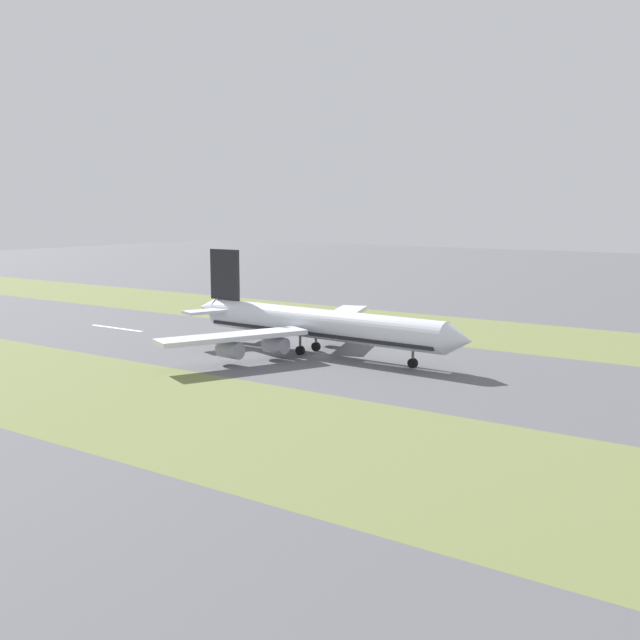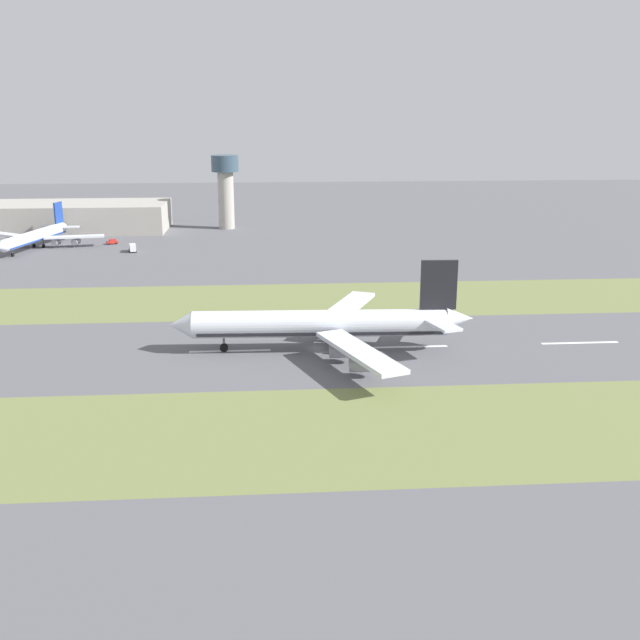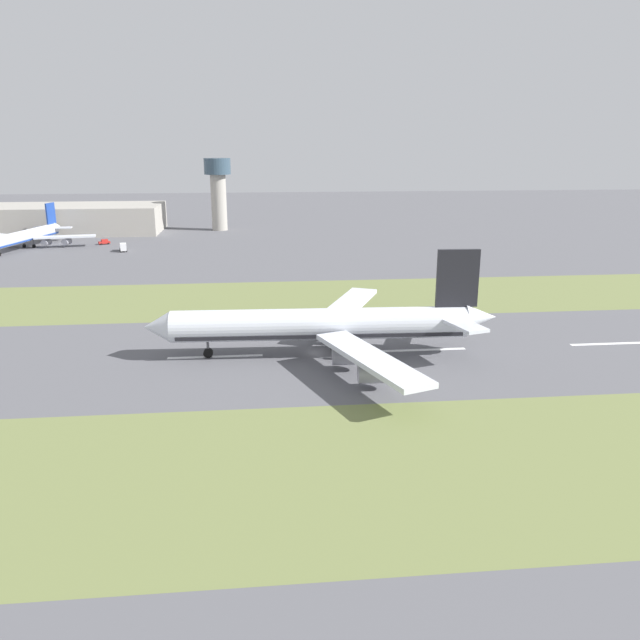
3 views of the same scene
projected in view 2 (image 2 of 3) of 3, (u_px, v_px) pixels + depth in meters
The scene contains 12 objects.
ground_plane at pixel (317, 349), 167.34m from camera, with size 800.00×800.00×0.00m, color #56565B.
grass_median_west at pixel (337, 432), 124.14m from camera, with size 40.00×600.00×0.01m, color olive.
grass_median_east at pixel (306, 300), 210.53m from camera, with size 40.00×600.00×0.01m, color olive.
centreline_dash_near at pixel (580, 343), 171.70m from camera, with size 1.20×18.00×0.01m, color silver.
centreline_dash_mid at pixel (408, 347), 168.81m from camera, with size 1.20×18.00×0.01m, color silver.
centreline_dash_far at pixel (230, 351), 165.93m from camera, with size 1.20×18.00×0.01m, color silver.
airplane_main_jet at pixel (329, 324), 164.85m from camera, with size 64.09×67.16×20.20m.
terminal_building at pixel (65, 217), 329.49m from camera, with size 36.00×89.12×12.12m, color #A39E93.
control_tower at pixel (226, 184), 331.57m from camera, with size 12.00×12.00×32.34m.
airplane_parked_apron at pixel (37, 236), 288.06m from camera, with size 50.97×47.87×15.48m.
service_truck at pixel (133, 248), 280.98m from camera, with size 6.35×3.69×3.10m.
apron_car at pixel (112, 242), 297.30m from camera, with size 3.60×4.74×2.03m.
Camera 2 is at (-158.90, 11.31, 51.63)m, focal length 42.00 mm.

